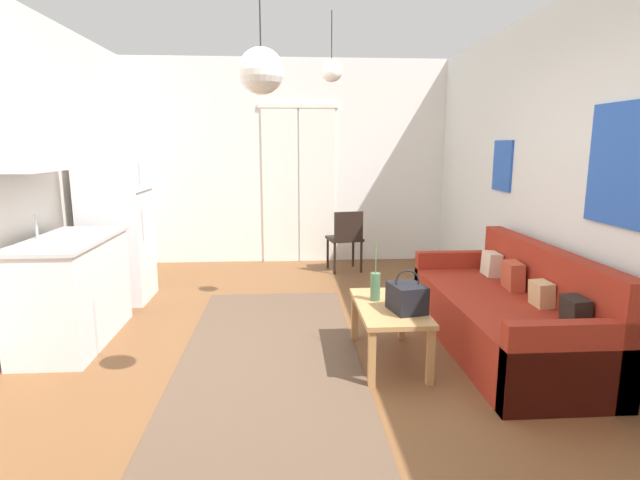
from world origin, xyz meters
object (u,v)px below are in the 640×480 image
object	(u,v)px
bamboo_vase	(375,286)
pendant_lamp_near	(261,71)
coffee_table	(389,313)
accent_chair	(346,237)
couch	(510,316)
handbag	(407,297)
refrigerator	(116,222)
pendant_lamp_far	(332,70)

from	to	relation	value
bamboo_vase	pendant_lamp_near	world-z (taller)	pendant_lamp_near
coffee_table	accent_chair	xyz separation A→B (m)	(-0.00, 2.76, 0.09)
couch	handbag	world-z (taller)	couch
pendant_lamp_near	refrigerator	bearing A→B (deg)	123.43
handbag	refrigerator	size ratio (longest dim) A/B	0.19
handbag	accent_chair	world-z (taller)	accent_chair
couch	pendant_lamp_near	size ratio (longest dim) A/B	2.36
couch	handbag	size ratio (longest dim) A/B	6.71
bamboo_vase	handbag	distance (m)	0.33
accent_chair	pendant_lamp_near	xyz separation A→B (m)	(-0.90, -3.55, 1.56)
bamboo_vase	refrigerator	bearing A→B (deg)	147.14
bamboo_vase	handbag	bearing A→B (deg)	-56.11
couch	refrigerator	distance (m)	3.95
accent_chair	pendant_lamp_near	bearing A→B (deg)	65.24
couch	pendant_lamp_far	bearing A→B (deg)	146.68
couch	handbag	xyz separation A→B (m)	(-0.93, -0.30, 0.27)
couch	accent_chair	bearing A→B (deg)	111.50
refrigerator	pendant_lamp_far	size ratio (longest dim) A/B	2.77
accent_chair	pendant_lamp_near	distance (m)	3.98
couch	pendant_lamp_near	distance (m)	2.77
bamboo_vase	pendant_lamp_near	bearing A→B (deg)	-131.51
coffee_table	pendant_lamp_near	size ratio (longest dim) A/B	1.04
coffee_table	refrigerator	distance (m)	3.11
coffee_table	accent_chair	distance (m)	2.76
coffee_table	refrigerator	xyz separation A→B (m)	(-2.55, 1.72, 0.47)
bamboo_vase	accent_chair	distance (m)	2.64
handbag	pendant_lamp_far	distance (m)	2.17
couch	accent_chair	world-z (taller)	couch
handbag	bamboo_vase	bearing A→B (deg)	123.89
couch	pendant_lamp_far	distance (m)	2.61
handbag	refrigerator	xyz separation A→B (m)	(-2.65, 1.87, 0.30)
pendant_lamp_near	coffee_table	bearing A→B (deg)	41.33
refrigerator	pendant_lamp_far	distance (m)	2.72
refrigerator	couch	bearing A→B (deg)	-23.64
pendant_lamp_far	pendant_lamp_near	bearing A→B (deg)	-106.46
bamboo_vase	refrigerator	distance (m)	2.95
coffee_table	pendant_lamp_near	bearing A→B (deg)	-138.67
pendant_lamp_near	pendant_lamp_far	distance (m)	1.94
refrigerator	pendant_lamp_far	xyz separation A→B (m)	(2.20, -0.66, 1.45)
bamboo_vase	refrigerator	xyz separation A→B (m)	(-2.47, 1.59, 0.29)
bamboo_vase	accent_chair	xyz separation A→B (m)	(0.09, 2.64, -0.09)
refrigerator	accent_chair	world-z (taller)	refrigerator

